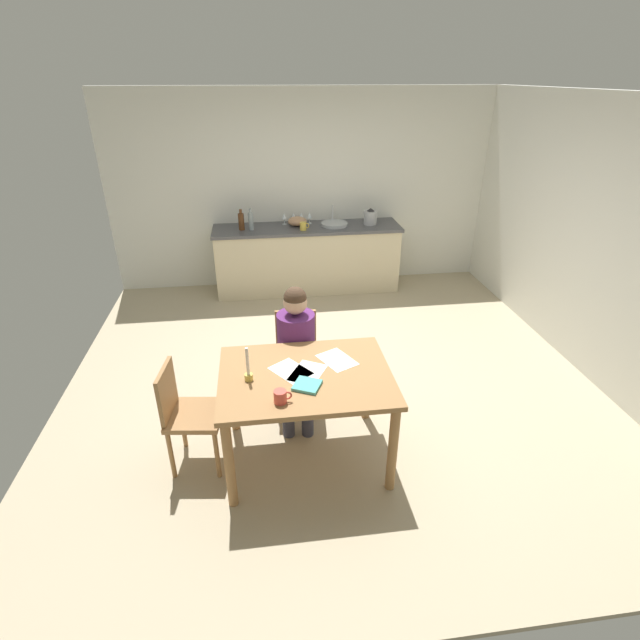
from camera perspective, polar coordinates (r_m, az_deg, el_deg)
The scene contains 24 objects.
ground_plane at distance 4.90m, azimuth 1.44°, elevation -6.80°, with size 5.20×5.20×0.04m, color tan.
wall_back at distance 6.79m, azimuth -1.94°, elevation 15.15°, with size 5.20×0.12×2.60m, color silver.
wall_right at distance 5.36m, azimuth 30.58°, elevation 8.04°, with size 0.12×5.20×2.60m, color silver.
kitchen_counter at distance 6.68m, azimuth -1.51°, elevation 7.37°, with size 2.51×0.64×0.90m.
dining_table at distance 3.58m, azimuth -1.71°, elevation -7.93°, with size 1.26×0.95×0.78m.
chair_at_table at distance 4.26m, azimuth -2.82°, elevation -4.26°, with size 0.43×0.43×0.88m.
person_seated at distance 4.05m, azimuth -2.84°, elevation -3.19°, with size 0.35×0.61×1.19m.
chair_side_empty at distance 3.78m, azimuth -15.58°, elevation -10.49°, with size 0.45×0.45×0.86m.
coffee_mug at distance 3.23m, azimuth -4.71°, elevation -9.07°, with size 0.12×0.09×0.09m.
candlestick at distance 3.45m, azimuth -8.53°, elevation -6.07°, with size 0.06×0.06×0.27m.
book_magazine at distance 3.38m, azimuth -1.54°, elevation -7.78°, with size 0.18×0.17×0.02m, color #4BA7A3.
paper_letter at distance 3.56m, azimuth -3.51°, elevation -6.05°, with size 0.21×0.30×0.00m, color white.
paper_bill at distance 3.68m, azimuth 2.04°, elevation -4.76°, with size 0.21×0.30×0.00m, color white.
paper_envelope at distance 3.53m, azimuth -1.49°, elevation -6.27°, with size 0.21×0.30×0.00m, color white.
sink_unit at distance 6.59m, azimuth 1.71°, elevation 11.38°, with size 0.36×0.36×0.24m.
bottle_oil at distance 6.45m, azimuth -9.36°, elevation 11.53°, with size 0.08×0.08×0.27m.
bottle_vinegar at distance 6.42m, azimuth -8.23°, elevation 11.59°, with size 0.06×0.06×0.28m.
mixing_bowl at distance 6.58m, azimuth -2.72°, elevation 11.67°, with size 0.26×0.26×0.12m, color tan.
stovetop_kettle at distance 6.66m, azimuth 6.02°, elevation 12.10°, with size 0.18×0.18×0.22m.
wine_glass_near_sink at distance 6.66m, azimuth -1.28°, elevation 12.33°, with size 0.07×0.07×0.15m.
wine_glass_by_kettle at distance 6.65m, azimuth -2.26°, elevation 12.29°, with size 0.07×0.07×0.15m.
wine_glass_back_left at distance 6.64m, azimuth -3.18°, elevation 12.25°, with size 0.07×0.07×0.15m.
wine_glass_back_right at distance 6.63m, azimuth -4.28°, elevation 12.20°, with size 0.07×0.07×0.15m.
teacup_on_counter at distance 6.38m, azimuth -2.00°, elevation 11.11°, with size 0.12×0.08×0.10m.
Camera 1 is at (-0.66, -4.01, 2.73)m, focal length 26.88 mm.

